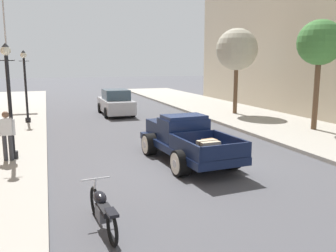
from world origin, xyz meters
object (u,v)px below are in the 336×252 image
object	(u,v)px
street_lamp_far	(25,81)
street_tree_nearest	(320,44)
hotrod_truck_navy	(184,139)
flagpole	(8,29)
car_background_silver	(116,103)
pedestrian_sidewalk_left	(7,133)
street_lamp_near	(9,93)
motorcycle_parked	(102,209)
street_tree_second	(237,50)

from	to	relation	value
street_lamp_far	street_tree_nearest	world-z (taller)	street_tree_nearest
street_lamp_far	street_tree_nearest	bearing A→B (deg)	-26.68
hotrod_truck_navy	street_lamp_far	distance (m)	10.96
hotrod_truck_navy	flagpole	size ratio (longest dim) A/B	0.55
car_background_silver	street_lamp_far	world-z (taller)	street_lamp_far
pedestrian_sidewalk_left	street_lamp_near	bearing A→B (deg)	60.92
street_lamp_far	street_tree_nearest	size ratio (longest dim) A/B	0.74
car_background_silver	pedestrian_sidewalk_left	world-z (taller)	pedestrian_sidewalk_left
motorcycle_parked	street_tree_nearest	distance (m)	13.86
hotrod_truck_navy	flagpole	xyz separation A→B (m)	(-6.90, 18.28, 5.02)
pedestrian_sidewalk_left	flagpole	size ratio (longest dim) A/B	0.18
pedestrian_sidewalk_left	street_tree_nearest	distance (m)	14.01
motorcycle_parked	street_lamp_near	world-z (taller)	street_lamp_near
hotrod_truck_navy	car_background_silver	bearing A→B (deg)	91.34
flagpole	street_tree_second	bearing A→B (deg)	-34.69
car_background_silver	flagpole	distance (m)	10.69
motorcycle_parked	pedestrian_sidewalk_left	xyz separation A→B (m)	(-2.27, 5.72, 0.64)
street_lamp_near	flagpole	size ratio (longest dim) A/B	0.42
car_background_silver	flagpole	world-z (taller)	flagpole
pedestrian_sidewalk_left	street_lamp_near	distance (m)	1.33
motorcycle_parked	street_lamp_near	size ratio (longest dim) A/B	0.55
hotrod_truck_navy	motorcycle_parked	distance (m)	5.64
street_lamp_near	street_lamp_far	bearing A→B (deg)	89.07
motorcycle_parked	street_lamp_far	size ratio (longest dim) A/B	0.55
car_background_silver	flagpole	size ratio (longest dim) A/B	0.47
hotrod_truck_navy	pedestrian_sidewalk_left	bearing A→B (deg)	167.23
street_tree_nearest	street_tree_second	bearing A→B (deg)	98.75
street_lamp_far	street_tree_second	world-z (taller)	street_tree_second
car_background_silver	pedestrian_sidewalk_left	size ratio (longest dim) A/B	2.62
pedestrian_sidewalk_left	street_lamp_near	size ratio (longest dim) A/B	0.43
motorcycle_parked	pedestrian_sidewalk_left	size ratio (longest dim) A/B	1.28
street_lamp_far	flagpole	xyz separation A→B (m)	(-1.39, 8.94, 3.39)
hotrod_truck_navy	street_tree_second	size ratio (longest dim) A/B	0.95
street_tree_second	motorcycle_parked	bearing A→B (deg)	-128.29
motorcycle_parked	car_background_silver	xyz separation A→B (m)	(3.24, 15.96, 0.33)
street_lamp_far	street_lamp_near	bearing A→B (deg)	-90.93
car_background_silver	street_lamp_far	size ratio (longest dim) A/B	1.12
hotrod_truck_navy	street_lamp_far	size ratio (longest dim) A/B	1.31
street_lamp_far	street_tree_nearest	distance (m)	15.02
hotrod_truck_navy	street_lamp_near	distance (m)	6.07
pedestrian_sidewalk_left	street_tree_second	bearing A→B (deg)	30.45
street_lamp_near	street_tree_second	xyz separation A→B (m)	(12.51, 7.18, 1.74)
car_background_silver	street_tree_nearest	bearing A→B (deg)	-47.80
car_background_silver	hotrod_truck_navy	bearing A→B (deg)	-88.66
street_lamp_far	flagpole	size ratio (longest dim) A/B	0.42
street_tree_nearest	street_lamp_near	bearing A→B (deg)	-175.39
hotrod_truck_navy	street_tree_second	distance (m)	11.62
street_lamp_far	motorcycle_parked	bearing A→B (deg)	-81.72
flagpole	hotrod_truck_navy	bearing A→B (deg)	-69.31
car_background_silver	street_tree_nearest	distance (m)	12.52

